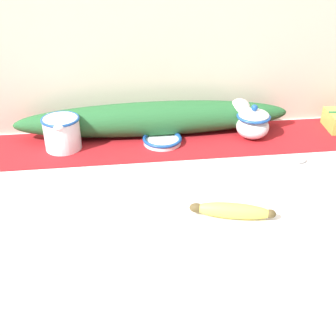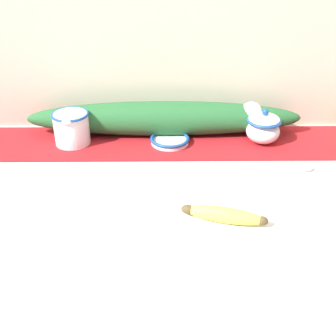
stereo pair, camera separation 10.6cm
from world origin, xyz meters
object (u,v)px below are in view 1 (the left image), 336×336
(cream_pitcher, at_px, (62,132))
(banana, at_px, (232,211))
(small_dish, at_px, (162,140))
(spoon, at_px, (298,162))
(sugar_bowl, at_px, (253,123))

(cream_pitcher, height_order, banana, cream_pitcher)
(cream_pitcher, height_order, small_dish, cream_pitcher)
(spoon, bearing_deg, small_dish, 124.56)
(spoon, bearing_deg, sugar_bowl, 84.76)
(small_dish, relative_size, spoon, 0.72)
(sugar_bowl, height_order, banana, sugar_bowl)
(small_dish, xyz_separation_m, spoon, (0.36, -0.17, -0.01))
(banana, height_order, spoon, banana)
(sugar_bowl, xyz_separation_m, banana, (-0.17, -0.39, -0.03))
(cream_pitcher, bearing_deg, banana, -43.82)
(sugar_bowl, relative_size, banana, 0.56)
(banana, bearing_deg, spoon, 41.77)
(sugar_bowl, bearing_deg, spoon, -64.37)
(banana, bearing_deg, small_dish, 106.61)
(sugar_bowl, distance_m, small_dish, 0.28)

